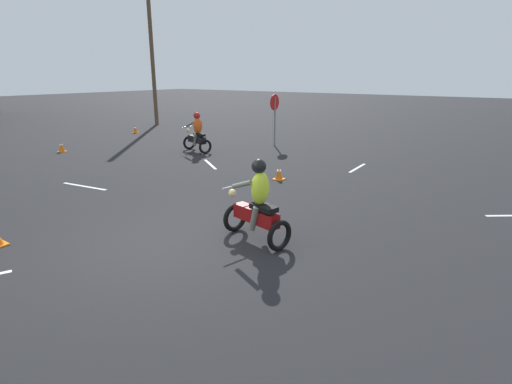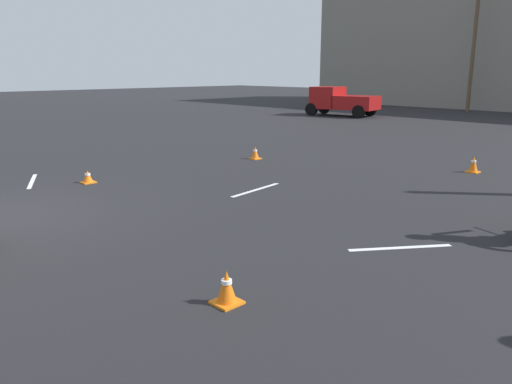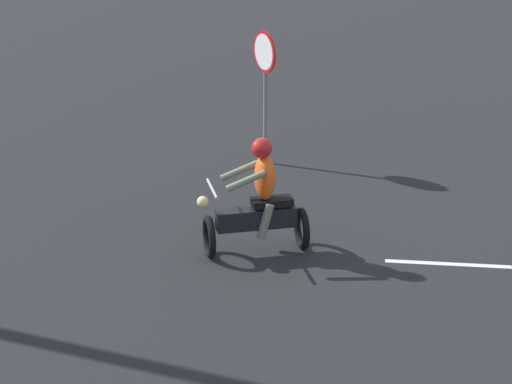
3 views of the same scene
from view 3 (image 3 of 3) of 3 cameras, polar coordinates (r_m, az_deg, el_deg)
motorcycle_rider_background at (r=13.50m, az=0.14°, el=-0.68°), size 0.99×1.56×1.66m
stop_sign at (r=16.68m, az=0.50°, el=6.96°), size 0.70×0.08×2.30m
lane_stripe_ne at (r=13.70m, az=10.92°, el=-4.05°), size 1.06×1.43×0.01m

